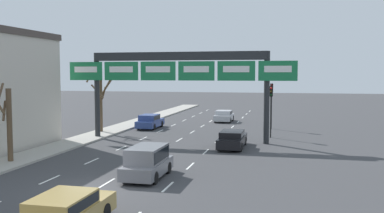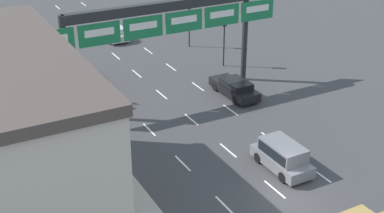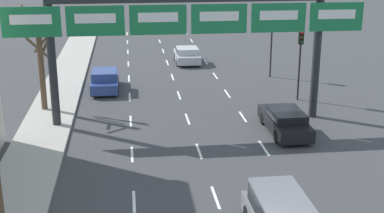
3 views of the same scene
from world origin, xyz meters
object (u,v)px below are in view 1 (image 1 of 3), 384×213
(car_silver, at_px, (224,116))
(tree_bare_closest, at_px, (101,98))
(sign_gantry, at_px, (178,70))
(car_gold, at_px, (65,212))
(car_blue, at_px, (150,121))
(car_black, at_px, (232,139))
(traffic_light_mid_block, at_px, (272,97))
(traffic_light_near_gantry, at_px, (271,101))
(suv_grey, at_px, (147,160))
(tree_bare_second, at_px, (8,121))

(car_silver, height_order, tree_bare_closest, tree_bare_closest)
(sign_gantry, height_order, tree_bare_closest, sign_gantry)
(sign_gantry, bearing_deg, car_gold, -86.17)
(car_gold, bearing_deg, sign_gantry, 93.83)
(car_blue, relative_size, tree_bare_closest, 0.71)
(car_black, bearing_deg, sign_gantry, 153.79)
(car_gold, relative_size, traffic_light_mid_block, 1.01)
(car_blue, height_order, traffic_light_mid_block, traffic_light_mid_block)
(traffic_light_near_gantry, height_order, traffic_light_mid_block, traffic_light_mid_block)
(suv_grey, bearing_deg, tree_bare_closest, 122.39)
(car_gold, height_order, traffic_light_near_gantry, traffic_light_near_gantry)
(car_gold, xyz_separation_m, traffic_light_near_gantry, (6.18, 24.77, 2.52))
(traffic_light_near_gantry, bearing_deg, car_blue, 163.20)
(car_blue, bearing_deg, tree_bare_closest, -129.88)
(tree_bare_closest, bearing_deg, car_gold, -67.86)
(car_blue, bearing_deg, car_black, -44.56)
(tree_bare_second, bearing_deg, suv_grey, -9.33)
(sign_gantry, height_order, car_black, sign_gantry)
(tree_bare_closest, bearing_deg, car_blue, 50.12)
(traffic_light_mid_block, bearing_deg, tree_bare_closest, -157.54)
(car_gold, bearing_deg, car_silver, 89.64)
(traffic_light_near_gantry, bearing_deg, car_black, -113.81)
(suv_grey, distance_m, traffic_light_mid_block, 23.41)
(tree_bare_second, bearing_deg, car_gold, -46.26)
(sign_gantry, xyz_separation_m, car_gold, (1.42, -21.24, -5.24))
(traffic_light_near_gantry, xyz_separation_m, tree_bare_second, (-15.69, -14.83, -0.59))
(suv_grey, height_order, traffic_light_near_gantry, traffic_light_near_gantry)
(car_black, distance_m, car_gold, 19.12)
(car_silver, bearing_deg, tree_bare_closest, -130.08)
(car_silver, distance_m, tree_bare_closest, 15.95)
(car_black, xyz_separation_m, tree_bare_second, (-13.06, -8.85, 1.96))
(car_silver, bearing_deg, traffic_light_mid_block, -43.64)
(sign_gantry, distance_m, traffic_light_near_gantry, 8.81)
(car_blue, relative_size, tree_bare_second, 0.89)
(car_silver, height_order, car_blue, car_blue)
(traffic_light_near_gantry, xyz_separation_m, tree_bare_closest, (-16.08, -0.42, 0.07))
(sign_gantry, distance_m, traffic_light_mid_block, 12.46)
(traffic_light_mid_block, bearing_deg, suv_grey, -104.23)
(car_gold, distance_m, tree_bare_second, 13.90)
(car_gold, bearing_deg, traffic_light_near_gantry, 76.00)
(car_black, height_order, tree_bare_closest, tree_bare_closest)
(sign_gantry, relative_size, car_black, 4.02)
(car_blue, xyz_separation_m, traffic_light_mid_block, (12.35, 2.35, 2.57))
(car_silver, height_order, traffic_light_mid_block, traffic_light_mid_block)
(traffic_light_near_gantry, distance_m, tree_bare_closest, 16.09)
(traffic_light_mid_block, bearing_deg, car_gold, -100.94)
(car_silver, xyz_separation_m, traffic_light_mid_block, (5.74, -5.48, 2.62))
(sign_gantry, relative_size, tree_bare_second, 3.95)
(car_black, relative_size, suv_grey, 1.17)
(car_blue, bearing_deg, suv_grey, -71.84)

